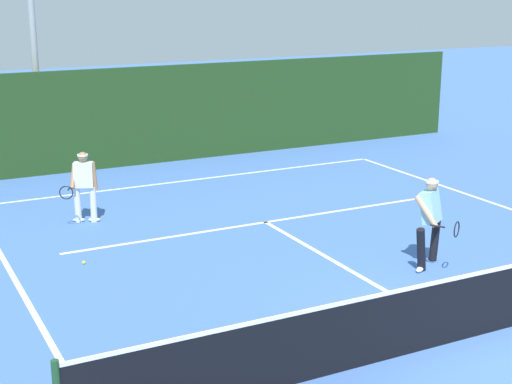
# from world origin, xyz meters

# --- Properties ---
(ground_plane) EXTENTS (80.00, 80.00, 0.00)m
(ground_plane) POSITION_xyz_m (0.00, 0.00, 0.00)
(ground_plane) COLOR #446CB7
(court_line_baseline_far) EXTENTS (10.99, 0.10, 0.01)m
(court_line_baseline_far) POSITION_xyz_m (0.00, 10.54, 0.00)
(court_line_baseline_far) COLOR white
(court_line_baseline_far) RESTS_ON ground_plane
(court_line_service) EXTENTS (8.96, 0.10, 0.01)m
(court_line_service) POSITION_xyz_m (0.00, 6.36, 0.00)
(court_line_service) COLOR white
(court_line_service) RESTS_ON ground_plane
(court_line_centre) EXTENTS (0.10, 6.40, 0.01)m
(court_line_centre) POSITION_xyz_m (0.00, 3.20, 0.00)
(court_line_centre) COLOR white
(court_line_centre) RESTS_ON ground_plane
(tennis_net) EXTENTS (12.04, 0.09, 1.06)m
(tennis_net) POSITION_xyz_m (0.00, 0.00, 0.52)
(tennis_net) COLOR #1E4723
(tennis_net) RESTS_ON ground_plane
(player_near) EXTENTS (0.98, 1.07, 1.67)m
(player_near) POSITION_xyz_m (1.41, 2.65, 0.92)
(player_near) COLOR black
(player_near) RESTS_ON ground_plane
(player_far) EXTENTS (0.93, 0.82, 1.56)m
(player_far) POSITION_xyz_m (-3.47, 8.18, 0.85)
(player_far) COLOR silver
(player_far) RESTS_ON ground_plane
(tennis_ball) EXTENTS (0.07, 0.07, 0.07)m
(tennis_ball) POSITION_xyz_m (-4.21, 5.61, 0.03)
(tennis_ball) COLOR #D1E033
(tennis_ball) RESTS_ON ground_plane
(back_fence_windscreen) EXTENTS (20.46, 0.12, 2.79)m
(back_fence_windscreen) POSITION_xyz_m (0.00, 12.91, 1.39)
(back_fence_windscreen) COLOR #203F19
(back_fence_windscreen) RESTS_ON ground_plane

